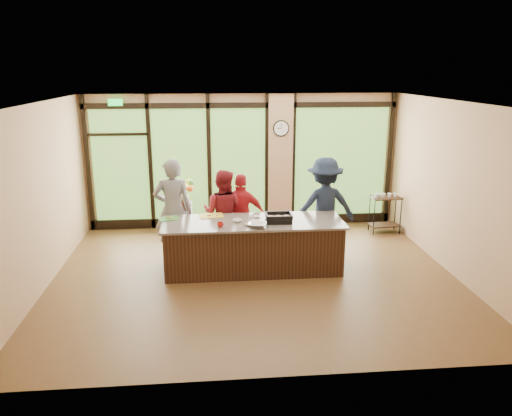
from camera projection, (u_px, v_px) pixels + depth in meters
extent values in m
plane|color=brown|center=(255.00, 276.00, 8.78)|extent=(7.00, 7.00, 0.00)
plane|color=white|center=(254.00, 102.00, 7.97)|extent=(7.00, 7.00, 0.00)
plane|color=tan|center=(243.00, 161.00, 11.25)|extent=(7.00, 0.00, 7.00)
plane|color=tan|center=(39.00, 198.00, 8.06)|extent=(0.00, 6.00, 6.00)
plane|color=tan|center=(454.00, 189.00, 8.69)|extent=(0.00, 6.00, 6.00)
cube|color=tan|center=(280.00, 161.00, 11.27)|extent=(0.55, 0.12, 3.00)
cube|color=black|center=(242.00, 105.00, 10.87)|extent=(6.90, 0.08, 0.12)
cube|color=black|center=(243.00, 220.00, 11.58)|extent=(6.90, 0.08, 0.20)
cube|color=#19D83F|center=(115.00, 102.00, 10.55)|extent=(0.30, 0.04, 0.14)
cube|color=#386D26|center=(121.00, 166.00, 10.99)|extent=(1.20, 0.02, 2.50)
cube|color=#386D26|center=(180.00, 165.00, 11.11)|extent=(1.20, 0.02, 2.50)
cube|color=#386D26|center=(238.00, 164.00, 11.23)|extent=(1.20, 0.02, 2.50)
cube|color=#386D26|center=(340.00, 162.00, 11.44)|extent=(2.10, 0.02, 2.50)
cube|color=black|center=(88.00, 164.00, 10.90)|extent=(0.08, 0.08, 3.00)
cube|color=black|center=(150.00, 163.00, 11.02)|extent=(0.08, 0.08, 3.00)
cube|color=black|center=(209.00, 162.00, 11.14)|extent=(0.08, 0.08, 3.00)
cube|color=black|center=(267.00, 161.00, 11.25)|extent=(0.08, 0.08, 3.00)
cube|color=black|center=(293.00, 161.00, 11.31)|extent=(0.08, 0.08, 3.00)
cube|color=black|center=(389.00, 159.00, 11.51)|extent=(0.08, 0.08, 3.00)
cube|color=black|center=(253.00, 247.00, 8.95)|extent=(3.10, 1.00, 0.88)
cube|color=slate|center=(253.00, 222.00, 8.82)|extent=(3.20, 1.10, 0.04)
cylinder|color=black|center=(281.00, 128.00, 11.00)|extent=(0.36, 0.04, 0.36)
cylinder|color=silver|center=(281.00, 128.00, 10.99)|extent=(0.31, 0.01, 0.31)
cube|color=black|center=(281.00, 126.00, 10.96)|extent=(0.01, 0.00, 0.11)
cube|color=black|center=(279.00, 128.00, 10.97)|extent=(0.09, 0.00, 0.01)
imported|color=slate|center=(173.00, 209.00, 9.36)|extent=(0.76, 0.55, 1.94)
imported|color=maroon|center=(223.00, 213.00, 9.58)|extent=(1.00, 0.90, 1.69)
imported|color=#AD1A22|center=(242.00, 215.00, 9.65)|extent=(1.00, 0.61, 1.59)
imported|color=#161F31|center=(324.00, 206.00, 9.64)|extent=(1.27, 0.79, 1.90)
cube|color=black|center=(279.00, 220.00, 8.77)|extent=(0.47, 0.37, 0.08)
imported|color=silver|center=(257.00, 225.00, 8.48)|extent=(0.40, 0.40, 0.08)
cube|color=#35812F|center=(169.00, 219.00, 8.95)|extent=(0.42, 0.36, 0.01)
cube|color=gold|center=(211.00, 216.00, 9.12)|extent=(0.47, 0.37, 0.01)
cube|color=gold|center=(278.00, 220.00, 8.85)|extent=(0.46, 0.38, 0.01)
imported|color=silver|center=(237.00, 221.00, 8.76)|extent=(0.20, 0.20, 0.05)
imported|color=silver|center=(248.00, 224.00, 8.57)|extent=(0.14, 0.14, 0.04)
imported|color=silver|center=(257.00, 217.00, 9.03)|extent=(0.15, 0.15, 0.03)
imported|color=#B11911|center=(220.00, 225.00, 8.47)|extent=(0.13, 0.13, 0.08)
cube|color=black|center=(184.00, 218.00, 10.96)|extent=(0.38, 0.38, 0.72)
imported|color=#947E51|center=(183.00, 196.00, 10.83)|extent=(0.29, 0.29, 0.27)
cube|color=black|center=(384.00, 225.00, 11.09)|extent=(0.68, 0.42, 0.03)
cube|color=black|center=(386.00, 198.00, 10.92)|extent=(0.68, 0.42, 0.03)
cylinder|color=black|center=(374.00, 217.00, 10.84)|extent=(0.02, 0.02, 0.84)
cylinder|color=black|center=(401.00, 216.00, 10.89)|extent=(0.02, 0.02, 0.84)
cylinder|color=black|center=(369.00, 212.00, 11.16)|extent=(0.02, 0.02, 0.84)
cylinder|color=black|center=(395.00, 212.00, 11.21)|extent=(0.02, 0.02, 0.84)
imported|color=silver|center=(377.00, 195.00, 10.89)|extent=(0.10, 0.10, 0.09)
imported|color=silver|center=(383.00, 195.00, 10.90)|extent=(0.10, 0.10, 0.09)
imported|color=silver|center=(390.00, 195.00, 10.92)|extent=(0.10, 0.10, 0.09)
imported|color=silver|center=(395.00, 195.00, 10.93)|extent=(0.10, 0.10, 0.09)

